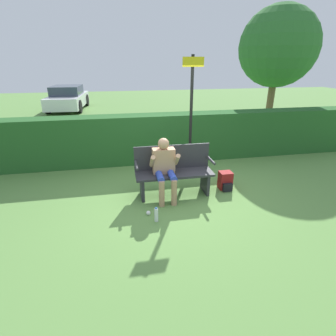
% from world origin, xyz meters
% --- Properties ---
extents(ground_plane, '(40.00, 40.00, 0.00)m').
position_xyz_m(ground_plane, '(0.00, 0.00, 0.00)').
color(ground_plane, '#5B8942').
extents(hedge_back, '(12.00, 0.60, 1.28)m').
position_xyz_m(hedge_back, '(0.00, 2.05, 0.64)').
color(hedge_back, '#235623').
rests_on(hedge_back, ground).
extents(park_bench, '(1.57, 0.50, 1.00)m').
position_xyz_m(park_bench, '(0.00, 0.07, 0.50)').
color(park_bench, '#2D2D33').
rests_on(park_bench, ground).
extents(person_seated, '(0.57, 0.64, 1.21)m').
position_xyz_m(person_seated, '(-0.21, -0.06, 0.69)').
color(person_seated, tan).
rests_on(person_seated, ground).
extents(backpack, '(0.27, 0.31, 0.39)m').
position_xyz_m(backpack, '(1.14, 0.04, 0.18)').
color(backpack, maroon).
rests_on(backpack, ground).
extents(water_bottle, '(0.07, 0.07, 0.27)m').
position_xyz_m(water_bottle, '(-0.51, -0.91, 0.13)').
color(water_bottle, white).
rests_on(water_bottle, ground).
extents(signpost, '(0.47, 0.09, 2.72)m').
position_xyz_m(signpost, '(0.62, 1.08, 1.53)').
color(signpost, black).
rests_on(signpost, ground).
extents(parked_car, '(1.96, 3.97, 1.29)m').
position_xyz_m(parked_car, '(-3.73, 10.99, 0.62)').
color(parked_car, silver).
rests_on(parked_car, ground).
extents(tree, '(2.64, 2.64, 4.33)m').
position_xyz_m(tree, '(4.47, 4.16, 2.99)').
color(tree, brown).
rests_on(tree, ground).
extents(litter_crumple, '(0.08, 0.08, 0.08)m').
position_xyz_m(litter_crumple, '(-0.62, -0.69, 0.04)').
color(litter_crumple, silver).
rests_on(litter_crumple, ground).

